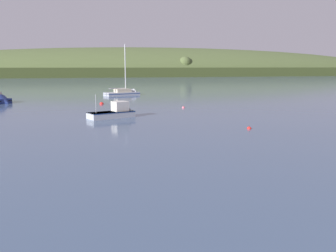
# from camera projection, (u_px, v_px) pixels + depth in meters

# --- Properties ---
(far_shoreline_hill) EXTENTS (552.11, 92.07, 40.82)m
(far_shoreline_hill) POSITION_uv_depth(u_px,v_px,m) (148.00, 75.00, 272.69)
(far_shoreline_hill) COLOR #35401E
(far_shoreline_hill) RESTS_ON ground
(sailboat_midwater_white) EXTENTS (9.40, 5.83, 13.00)m
(sailboat_midwater_white) POSITION_uv_depth(u_px,v_px,m) (126.00, 94.00, 85.71)
(sailboat_midwater_white) COLOR #ADB2BC
(sailboat_midwater_white) RESTS_ON ground
(fishing_boat_moored) EXTENTS (6.68, 4.40, 3.86)m
(fishing_boat_moored) POSITION_uv_depth(u_px,v_px,m) (116.00, 114.00, 47.82)
(fishing_boat_moored) COLOR #ADB2BC
(fishing_boat_moored) RESTS_ON ground
(mooring_buoy_midchannel) EXTENTS (0.50, 0.50, 0.58)m
(mooring_buoy_midchannel) POSITION_uv_depth(u_px,v_px,m) (183.00, 108.00, 59.01)
(mooring_buoy_midchannel) COLOR #E06675
(mooring_buoy_midchannel) RESTS_ON ground
(mooring_buoy_off_fishing_boat) EXTENTS (0.48, 0.48, 0.56)m
(mooring_buoy_off_fishing_boat) POSITION_uv_depth(u_px,v_px,m) (249.00, 129.00, 39.22)
(mooring_buoy_off_fishing_boat) COLOR red
(mooring_buoy_off_fishing_boat) RESTS_ON ground
(mooring_buoy_far_upstream) EXTENTS (0.73, 0.73, 0.81)m
(mooring_buoy_far_upstream) POSITION_uv_depth(u_px,v_px,m) (102.00, 104.00, 64.86)
(mooring_buoy_far_upstream) COLOR red
(mooring_buoy_far_upstream) RESTS_ON ground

